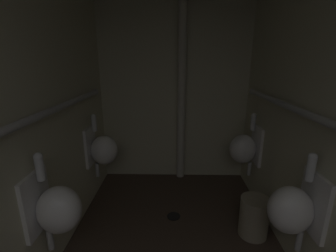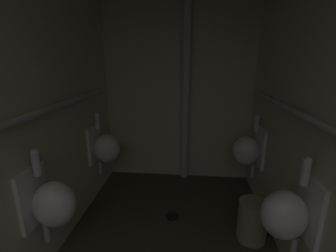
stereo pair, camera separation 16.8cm
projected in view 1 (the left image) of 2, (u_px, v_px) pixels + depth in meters
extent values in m
cube|color=beige|center=(16.00, 126.00, 1.47)|extent=(0.06, 3.50, 2.43)
cube|color=beige|center=(174.00, 90.00, 3.11)|extent=(2.06, 0.06, 2.43)
ellipsoid|color=white|center=(60.00, 210.00, 1.63)|extent=(0.30, 0.26, 0.34)
cube|color=white|center=(36.00, 203.00, 1.61)|extent=(0.03, 0.30, 0.44)
cylinder|color=silver|center=(40.00, 169.00, 1.54)|extent=(0.06, 0.06, 0.16)
sphere|color=silver|center=(38.00, 157.00, 1.52)|extent=(0.06, 0.06, 0.06)
cylinder|color=#B2B2B2|center=(50.00, 239.00, 1.70)|extent=(0.04, 0.04, 0.16)
ellipsoid|color=white|center=(104.00, 150.00, 2.68)|extent=(0.30, 0.26, 0.34)
cube|color=white|center=(90.00, 146.00, 2.67)|extent=(0.03, 0.30, 0.44)
cylinder|color=silver|center=(94.00, 124.00, 2.60)|extent=(0.06, 0.06, 0.16)
sphere|color=silver|center=(93.00, 117.00, 2.58)|extent=(0.06, 0.06, 0.06)
cylinder|color=#B2B2B2|center=(97.00, 170.00, 2.75)|extent=(0.04, 0.04, 0.16)
ellipsoid|color=white|center=(290.00, 210.00, 1.62)|extent=(0.30, 0.26, 0.34)
cube|color=white|center=(314.00, 204.00, 1.61)|extent=(0.03, 0.30, 0.44)
cylinder|color=silver|center=(311.00, 169.00, 1.53)|extent=(0.06, 0.06, 0.16)
sphere|color=silver|center=(313.00, 157.00, 1.51)|extent=(0.06, 0.06, 0.06)
cylinder|color=#B2B2B2|center=(299.00, 240.00, 1.69)|extent=(0.04, 0.04, 0.16)
ellipsoid|color=white|center=(243.00, 149.00, 2.72)|extent=(0.30, 0.26, 0.34)
cube|color=white|center=(257.00, 145.00, 2.70)|extent=(0.03, 0.30, 0.44)
cylinder|color=silver|center=(253.00, 123.00, 2.63)|extent=(0.06, 0.06, 0.16)
sphere|color=silver|center=(254.00, 116.00, 2.61)|extent=(0.06, 0.06, 0.06)
cylinder|color=#B2B2B2|center=(249.00, 169.00, 2.79)|extent=(0.04, 0.04, 0.16)
cylinder|color=#B2B2B2|center=(29.00, 120.00, 1.45)|extent=(0.05, 2.60, 0.05)
sphere|color=#B2B2B2|center=(95.00, 92.00, 2.70)|extent=(0.06, 0.06, 0.06)
cylinder|color=#B2B2B2|center=(323.00, 121.00, 1.44)|extent=(0.05, 2.70, 0.05)
sphere|color=#B2B2B2|center=(252.00, 91.00, 2.74)|extent=(0.06, 0.06, 0.06)
cylinder|color=beige|center=(182.00, 92.00, 3.00)|extent=(0.10, 0.10, 2.38)
cylinder|color=black|center=(174.00, 216.00, 2.51)|extent=(0.14, 0.14, 0.01)
cylinder|color=#9E937A|center=(254.00, 217.00, 2.20)|extent=(0.27, 0.27, 0.38)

